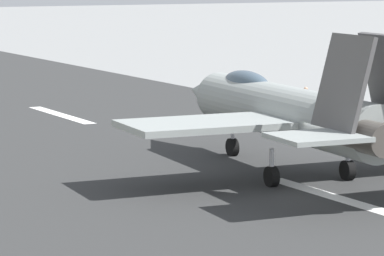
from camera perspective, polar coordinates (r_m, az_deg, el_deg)
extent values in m
plane|color=gray|center=(38.33, 7.32, -3.58)|extent=(400.00, 400.00, 0.00)
cube|color=#2F3030|center=(38.33, 7.32, -3.57)|extent=(240.00, 26.00, 0.02)
cube|color=white|center=(38.10, 7.58, -3.63)|extent=(8.00, 0.70, 0.00)
cube|color=white|center=(59.90, -6.82, 0.68)|extent=(8.00, 0.70, 0.00)
cylinder|color=gray|center=(41.84, 4.98, 0.80)|extent=(12.67, 3.19, 2.03)
cone|color=gray|center=(48.71, 0.65, 1.86)|extent=(3.04, 1.99, 1.73)
ellipsoid|color=#3F5160|center=(44.87, 2.84, 2.29)|extent=(3.69, 1.43, 1.10)
cylinder|color=#47423D|center=(36.07, 9.08, -0.46)|extent=(2.29, 1.30, 1.10)
cube|color=gray|center=(39.23, 0.63, 0.19)|extent=(3.93, 6.11, 0.24)
cube|color=gray|center=(35.11, 6.54, -0.48)|extent=(2.65, 3.01, 0.16)
cube|color=#4C4A4B|center=(36.49, 7.86, 2.36)|extent=(2.68, 1.18, 3.14)
cylinder|color=silver|center=(46.33, 2.11, -0.61)|extent=(0.18, 0.18, 1.40)
cylinder|color=black|center=(46.38, 2.11, -1.00)|extent=(0.78, 0.37, 0.76)
cylinder|color=silver|center=(39.78, 4.16, -2.08)|extent=(0.18, 0.18, 1.40)
cylinder|color=black|center=(39.84, 4.15, -2.53)|extent=(0.78, 0.37, 0.76)
cylinder|color=silver|center=(41.35, 8.09, -1.75)|extent=(0.18, 0.18, 1.40)
cylinder|color=black|center=(41.40, 8.08, -2.19)|extent=(0.78, 0.37, 0.76)
cube|color=#1E2338|center=(58.42, 5.91, 0.93)|extent=(0.24, 0.36, 0.90)
cube|color=orange|center=(58.34, 5.92, 1.58)|extent=(0.41, 0.51, 0.61)
sphere|color=tan|center=(58.29, 5.92, 2.03)|extent=(0.22, 0.22, 0.22)
cylinder|color=orange|center=(58.43, 6.20, 1.55)|extent=(0.10, 0.10, 0.58)
cylinder|color=orange|center=(58.26, 5.63, 1.54)|extent=(0.10, 0.10, 0.58)
cone|color=orange|center=(69.20, 2.12, 1.95)|extent=(0.44, 0.44, 0.55)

